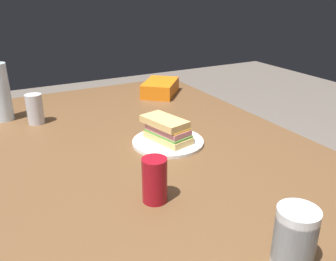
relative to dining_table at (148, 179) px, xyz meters
The scene contains 8 objects.
dining_table is the anchor object (origin of this frame).
paper_plate 0.16m from the dining_table, 56.20° to the right, with size 0.25×0.25×0.01m, color white.
sandwich 0.19m from the dining_table, 54.52° to the right, with size 0.20×0.14×0.08m.
soda_can_red 0.28m from the dining_table, 159.78° to the left, with size 0.07×0.07×0.12m, color maroon.
chip_bag 0.75m from the dining_table, 30.16° to the right, with size 0.23×0.15×0.07m, color orange.
water_bottle_tall 0.75m from the dining_table, 31.16° to the left, with size 0.08×0.08×0.25m.
plastic_cup_stack 0.58m from the dining_table, behind, with size 0.08×0.08×0.13m.
soda_can_silver 0.59m from the dining_table, 27.13° to the left, with size 0.07×0.07×0.12m, color silver.
Camera 1 is at (-0.95, 0.43, 1.29)m, focal length 38.35 mm.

